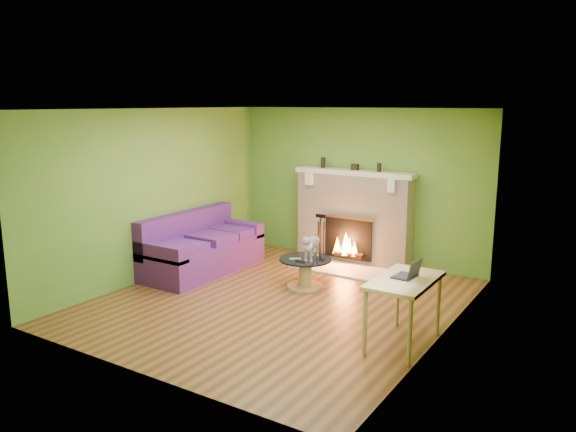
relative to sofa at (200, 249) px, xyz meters
The scene contains 22 objects.
floor 1.96m from the sofa, 15.84° to the right, with size 5.00×5.00×0.00m, color #512D17.
ceiling 2.95m from the sofa, 15.84° to the right, with size 5.00×5.00×0.00m, color white.
wall_back 2.87m from the sofa, 46.75° to the left, with size 5.00×5.00×0.00m, color #49802A.
wall_front 3.67m from the sofa, 58.48° to the right, with size 5.00×5.00×0.00m, color #49802A.
wall_left 1.14m from the sofa, 126.78° to the right, with size 5.00×5.00×0.00m, color #49802A.
wall_right 4.24m from the sofa, ahead, with size 5.00×5.00×0.00m, color #49802A.
window_frame 4.50m from the sofa, 19.20° to the right, with size 1.20×1.20×0.00m, color silver.
window_pane 4.49m from the sofa, 19.24° to the right, with size 1.06×1.06×0.00m, color white.
fireplace 2.61m from the sofa, 43.93° to the left, with size 2.10×0.46×1.58m.
hearth 2.28m from the sofa, 34.45° to the left, with size 1.50×0.75×0.03m, color beige.
mantel 2.82m from the sofa, 43.61° to the left, with size 2.10×0.28×0.08m, color beige.
sofa is the anchor object (origin of this frame).
coffee_table 1.87m from the sofa, ahead, with size 0.77×0.77×0.44m.
desk 3.94m from the sofa, 14.00° to the right, with size 0.61×1.05×0.77m.
cat 1.97m from the sofa, ahead, with size 0.23×0.63×0.39m, color slate, non-canonical shape.
remote_silver 1.76m from the sofa, ahead, with size 0.17×0.04×0.02m, color gray.
remote_black 1.88m from the sofa, ahead, with size 0.16×0.04×0.02m, color black.
laptop 3.93m from the sofa, 13.36° to the right, with size 0.25×0.29×0.22m, color black, non-canonical shape.
fire_tools 2.01m from the sofa, 44.98° to the left, with size 0.22×0.22×0.82m, color black, non-canonical shape.
mantel_vase_left 2.55m from the sofa, 55.10° to the left, with size 0.08×0.08×0.18m, color black.
mantel_vase_right 3.18m from the sofa, 38.16° to the left, with size 0.07×0.07×0.14m, color black.
mantel_box 2.88m from the sofa, 44.06° to the left, with size 0.12×0.08×0.10m, color black.
Camera 1 is at (4.03, -6.13, 2.69)m, focal length 35.00 mm.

